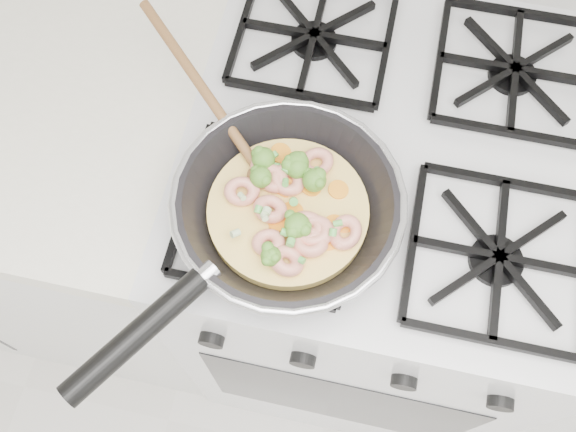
# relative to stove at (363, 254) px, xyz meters

# --- Properties ---
(stove) EXTENTS (0.60, 0.60, 0.92)m
(stove) POSITION_rel_stove_xyz_m (0.00, 0.00, 0.00)
(stove) COLOR silver
(stove) RESTS_ON ground
(counter_left) EXTENTS (1.00, 0.60, 0.90)m
(counter_left) POSITION_rel_stove_xyz_m (-0.80, 0.00, -0.01)
(counter_left) COLOR white
(counter_left) RESTS_ON ground
(skillet) EXTENTS (0.40, 0.52, 0.10)m
(skillet) POSITION_rel_stove_xyz_m (-0.13, -0.16, 0.50)
(skillet) COLOR black
(skillet) RESTS_ON stove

